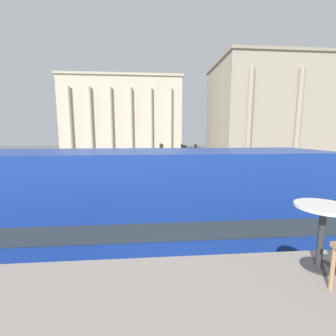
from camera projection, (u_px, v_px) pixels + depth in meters
The scene contains 11 objects.
double_decker_bus at pixel (123, 218), 6.21m from camera, with size 10.97×2.71×4.20m.
cafe_dining_table at pixel (323, 222), 2.50m from camera, with size 0.60×0.60×0.73m.
plaza_building_left at pixel (125, 118), 54.40m from camera, with size 26.70×15.47×17.36m.
plaza_building_right at pixel (293, 112), 45.94m from camera, with size 32.64×16.84×18.72m.
traffic_light_near at pixel (183, 166), 14.55m from camera, with size 0.42×0.24×4.06m.
traffic_light_mid at pixel (161, 156), 22.58m from camera, with size 0.42×0.24×3.81m.
traffic_light_far at pixel (195, 153), 28.68m from camera, with size 0.42×0.24×3.51m.
car_black at pixel (184, 164), 30.52m from camera, with size 4.20×1.93×1.35m.
car_white at pixel (106, 180), 19.55m from camera, with size 4.20×1.93×1.35m.
pedestrian_black at pixel (98, 171), 23.00m from camera, with size 0.32×0.32×1.68m.
pedestrian_olive at pixel (153, 188), 15.29m from camera, with size 0.32×0.32×1.82m.
Camera 1 is at (-0.55, -2.59, 4.62)m, focal length 24.00 mm.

